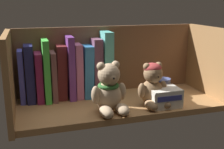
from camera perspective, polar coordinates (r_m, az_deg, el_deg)
shelf_board at (r=96.55cm, az=1.41°, el=-6.17°), size 66.63×26.08×2.00cm
shelf_back_panel at (r=105.59cm, az=-0.88°, el=2.59°), size 69.03×1.20×26.48cm
shelf_side_panel_left at (r=88.54cm, az=-19.98°, el=-0.70°), size 1.60×28.48×26.48cm
shelf_side_panel_right at (r=108.37cm, az=18.85°, el=2.11°), size 1.60×28.48×26.48cm
book_0 at (r=99.53cm, az=-17.80°, el=-0.26°), size 1.70×9.48×17.81cm
book_1 at (r=99.31cm, az=-16.31°, el=0.30°), size 2.84×10.63×19.40cm
book_2 at (r=99.69cm, az=-14.59°, el=-0.32°), size 2.25×11.98×16.75cm
book_3 at (r=99.28cm, az=-13.22°, el=1.00°), size 2.05×13.20×21.08cm
book_4 at (r=99.94cm, az=-11.86°, el=-0.08°), size 1.74×12.76×16.87cm
book_5 at (r=99.98cm, az=-10.26°, el=0.57°), size 3.73×9.10×18.86cm
book_6 at (r=100.00cm, az=-8.55°, el=1.55°), size 2.18×12.19×21.85cm
book_7 at (r=100.73cm, az=-7.01°, el=0.89°), size 2.47×10.65×19.06cm
book_8 at (r=101.39cm, az=-5.21°, el=0.84°), size 3.62×11.33×18.47cm
book_9 at (r=101.89cm, az=-3.28°, el=1.59°), size 3.10×10.00×20.61cm
book_10 at (r=102.50cm, az=-1.37°, el=2.37°), size 3.23×11.53×22.99cm
teddy_bear_larger at (r=86.05cm, az=-0.53°, el=-3.35°), size 11.65×11.98×15.79cm
teddy_bear_smaller at (r=92.23cm, az=8.28°, el=-2.22°), size 10.51×10.73×14.32cm
pillar_candle at (r=102.70cm, az=10.08°, el=-2.57°), size 5.80×5.80×6.59cm
small_product_box at (r=93.54cm, az=10.48°, el=-4.51°), size 9.90×7.72×6.01cm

